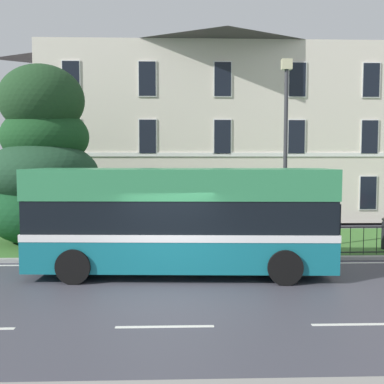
{
  "coord_description": "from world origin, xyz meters",
  "views": [
    {
      "loc": [
        0.26,
        -10.66,
        3.37
      ],
      "look_at": [
        0.78,
        5.29,
        2.23
      ],
      "focal_mm": 41.99,
      "sensor_mm": 36.0,
      "label": 1
    }
  ],
  "objects": [
    {
      "name": "single_decker_bus",
      "position": [
        0.36,
        2.49,
        1.64
      ],
      "size": [
        8.85,
        2.97,
        3.12
      ],
      "rotation": [
        0.0,
        0.0,
        -0.05
      ],
      "color": "#156D7C",
      "rests_on": "ground_plane"
    },
    {
      "name": "georgian_townhouse",
      "position": [
        2.53,
        16.84,
        5.58
      ],
      "size": [
        19.14,
        9.89,
        10.88
      ],
      "color": "silver",
      "rests_on": "ground_plane"
    },
    {
      "name": "ground_plane",
      "position": [
        0.0,
        1.2,
        -0.01
      ],
      "size": [
        60.0,
        56.0,
        0.18
      ],
      "color": "#42414B"
    },
    {
      "name": "street_lamp_post",
      "position": [
        4.09,
        5.14,
        3.99
      ],
      "size": [
        0.36,
        0.24,
        6.76
      ],
      "color": "#333338",
      "rests_on": "ground_plane"
    },
    {
      "name": "iron_verge_railing",
      "position": [
        2.53,
        4.4,
        0.62
      ],
      "size": [
        14.72,
        0.04,
        0.97
      ],
      "color": "black",
      "rests_on": "ground_plane"
    },
    {
      "name": "evergreen_tree",
      "position": [
        -5.05,
        7.33,
        3.08
      ],
      "size": [
        4.54,
        4.75,
        7.13
      ],
      "color": "#423328",
      "rests_on": "ground_plane"
    }
  ]
}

